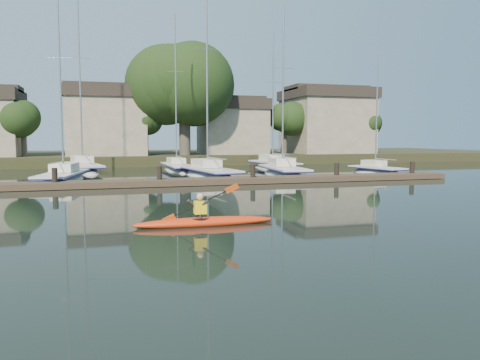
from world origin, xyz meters
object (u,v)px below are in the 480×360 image
object	(u,v)px
dock	(208,181)
sailboat_1	(63,185)
sailboat_5	(83,174)
kayak	(204,220)
sailboat_3	(283,178)
sailboat_7	(274,171)
sailboat_6	(177,172)
sailboat_4	(376,176)
sailboat_2	(209,180)

from	to	relation	value
dock	sailboat_1	bearing A→B (deg)	155.12
sailboat_1	sailboat_5	world-z (taller)	sailboat_5
kayak	sailboat_3	xyz separation A→B (m)	(9.94, 18.22, -0.40)
sailboat_7	sailboat_5	bearing A→B (deg)	169.42
sailboat_5	sailboat_7	world-z (taller)	sailboat_5
kayak	sailboat_7	size ratio (longest dim) A/B	0.35
kayak	sailboat_3	size ratio (longest dim) A/B	0.34
kayak	sailboat_5	world-z (taller)	sailboat_5
kayak	sailboat_5	xyz separation A→B (m)	(-5.08, 26.76, -0.39)
kayak	dock	world-z (taller)	kayak
sailboat_3	kayak	bearing A→B (deg)	-114.34
dock	sailboat_1	xyz separation A→B (m)	(-8.92, 4.14, -0.40)
sailboat_3	sailboat_6	bearing A→B (deg)	137.69
sailboat_5	sailboat_6	size ratio (longest dim) A/B	1.12
sailboat_1	sailboat_4	bearing A→B (deg)	11.24
kayak	sailboat_5	bearing A→B (deg)	100.95
sailboat_1	kayak	bearing A→B (deg)	-61.07
sailboat_1	sailboat_2	world-z (taller)	sailboat_2
dock	sailboat_3	world-z (taller)	sailboat_3
dock	sailboat_4	xyz separation A→B (m)	(15.00, 4.59, -0.38)
sailboat_3	sailboat_6	distance (m)	10.32
sailboat_6	dock	bearing A→B (deg)	-91.30
sailboat_2	sailboat_5	distance (m)	12.33
sailboat_5	sailboat_1	bearing A→B (deg)	-106.53
dock	sailboat_4	bearing A→B (deg)	17.02
sailboat_2	sailboat_7	bearing A→B (deg)	33.59
sailboat_2	sailboat_3	distance (m)	5.78
sailboat_1	sailboat_3	bearing A→B (deg)	12.60
dock	kayak	bearing A→B (deg)	-102.46
kayak	sailboat_6	size ratio (longest dim) A/B	0.33
sailboat_1	sailboat_2	size ratio (longest dim) A/B	0.87
kayak	sailboat_4	bearing A→B (deg)	45.24
dock	sailboat_4	size ratio (longest dim) A/B	3.20
sailboat_3	sailboat_4	bearing A→B (deg)	2.68
sailboat_6	kayak	bearing A→B (deg)	-98.16
sailboat_1	sailboat_6	distance (m)	12.02
sailboat_3	sailboat_5	distance (m)	17.28
dock	sailboat_6	size ratio (longest dim) A/B	2.30
kayak	dock	xyz separation A→B (m)	(2.96, 13.40, 0.02)
sailboat_2	sailboat_7	distance (m)	10.42
sailboat_2	sailboat_3	xyz separation A→B (m)	(5.76, -0.40, -0.01)
sailboat_2	sailboat_1	bearing A→B (deg)	177.24
sailboat_3	sailboat_7	bearing A→B (deg)	79.72
sailboat_3	sailboat_5	xyz separation A→B (m)	(-15.02, 8.54, 0.01)
kayak	sailboat_3	distance (m)	20.76
sailboat_7	sailboat_4	bearing A→B (deg)	-58.29
dock	sailboat_4	distance (m)	15.70
sailboat_6	sailboat_3	bearing A→B (deg)	-48.43
dock	sailboat_1	distance (m)	9.84
sailboat_5	sailboat_7	size ratio (longest dim) A/B	1.19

